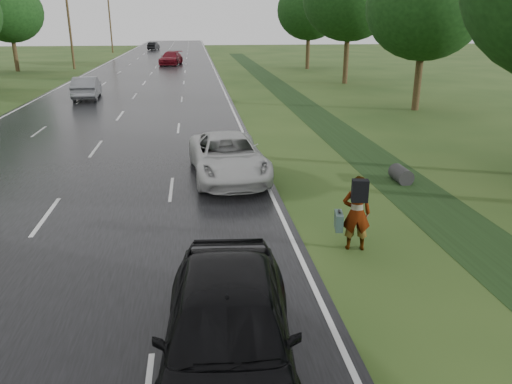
{
  "coord_description": "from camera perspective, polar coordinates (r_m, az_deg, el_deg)",
  "views": [
    {
      "loc": [
        4.39,
        -6.0,
        5.41
      ],
      "look_at": [
        5.84,
        5.77,
        1.3
      ],
      "focal_mm": 35.0,
      "sensor_mm": 36.0,
      "label": 1
    }
  ],
  "objects": [
    {
      "name": "tree_east_f",
      "position": [
        59.47,
        6.09,
        19.95
      ],
      "size": [
        7.2,
        7.2,
        9.62
      ],
      "color": "#3D2E19",
      "rests_on": "ground"
    },
    {
      "name": "dark_sedan",
      "position": [
        7.92,
        -3.22,
        -15.43
      ],
      "size": [
        2.48,
        5.34,
        1.77
      ],
      "primitive_type": "imported",
      "rotation": [
        0.0,
        0.0,
        -0.08
      ],
      "color": "black",
      "rests_on": "road"
    },
    {
      "name": "pedestrian",
      "position": [
        12.36,
        11.31,
        -2.27
      ],
      "size": [
        0.9,
        0.87,
        1.9
      ],
      "rotation": [
        0.0,
        0.0,
        2.97
      ],
      "color": "#A5998C",
      "rests_on": "ground"
    },
    {
      "name": "white_pickup",
      "position": [
        17.85,
        -3.22,
        4.08
      ],
      "size": [
        2.85,
        5.54,
        1.5
      ],
      "primitive_type": "imported",
      "rotation": [
        0.0,
        0.0,
        0.07
      ],
      "color": "silver",
      "rests_on": "road"
    },
    {
      "name": "tree_west_f",
      "position": [
        62.05,
        -26.4,
        17.93
      ],
      "size": [
        7.0,
        7.0,
        9.29
      ],
      "color": "#3D2E19",
      "rests_on": "ground"
    },
    {
      "name": "utility_pole_distant",
      "position": [
        92.01,
        -16.35,
        18.27
      ],
      "size": [
        1.6,
        0.26,
        10.0
      ],
      "color": "#3D2E19",
      "rests_on": "ground"
    },
    {
      "name": "silver_sedan",
      "position": [
        38.38,
        -18.79,
        11.25
      ],
      "size": [
        1.95,
        4.77,
        1.54
      ],
      "primitive_type": "imported",
      "rotation": [
        0.0,
        0.0,
        3.21
      ],
      "color": "gray",
      "rests_on": "road"
    },
    {
      "name": "drainage_ditch",
      "position": [
        26.27,
        8.92,
        7.09
      ],
      "size": [
        2.2,
        120.0,
        0.56
      ],
      "color": "black",
      "rests_on": "ground"
    },
    {
      "name": "far_car_dark",
      "position": [
        98.37,
        -11.63,
        16.03
      ],
      "size": [
        2.09,
        4.35,
        1.38
      ],
      "primitive_type": "imported",
      "rotation": [
        0.0,
        0.0,
        2.99
      ],
      "color": "black",
      "rests_on": "road"
    },
    {
      "name": "far_car_red",
      "position": [
        65.25,
        -9.69,
        14.84
      ],
      "size": [
        3.14,
        5.77,
        1.59
      ],
      "primitive_type": "imported",
      "rotation": [
        0.0,
        0.0,
        -0.17
      ],
      "color": "maroon",
      "rests_on": "road"
    },
    {
      "name": "edge_stripe_east",
      "position": [
        51.34,
        -4.45,
        13.07
      ],
      "size": [
        0.12,
        180.0,
        0.01
      ],
      "primitive_type": "cube",
      "color": "silver",
      "rests_on": "road"
    },
    {
      "name": "edge_stripe_west",
      "position": [
        52.48,
        -19.69,
        12.18
      ],
      "size": [
        0.12,
        180.0,
        0.01
      ],
      "primitive_type": "cube",
      "color": "silver",
      "rests_on": "road"
    },
    {
      "name": "utility_pole_far",
      "position": [
        62.5,
        -20.59,
        17.79
      ],
      "size": [
        1.6,
        0.26,
        10.0
      ],
      "color": "#3D2E19",
      "rests_on": "ground"
    },
    {
      "name": "tree_east_c",
      "position": [
        33.04,
        18.81,
        19.43
      ],
      "size": [
        7.0,
        7.0,
        9.29
      ],
      "color": "#3D2E19",
      "rests_on": "ground"
    },
    {
      "name": "road",
      "position": [
        51.48,
        -12.16,
        12.7
      ],
      "size": [
        14.0,
        180.0,
        0.04
      ],
      "primitive_type": "cube",
      "color": "black",
      "rests_on": "ground"
    },
    {
      "name": "center_line",
      "position": [
        51.47,
        -12.17,
        12.73
      ],
      "size": [
        0.12,
        180.0,
        0.01
      ],
      "primitive_type": "cube",
      "color": "silver",
      "rests_on": "road"
    }
  ]
}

